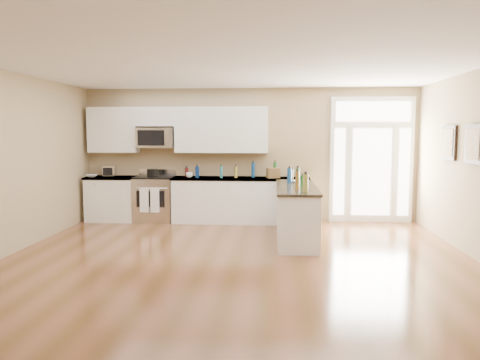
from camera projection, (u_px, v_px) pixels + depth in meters
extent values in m
plane|color=brown|center=(232.00, 276.00, 6.10)|extent=(8.00, 8.00, 0.00)
plane|color=tan|center=(249.00, 155.00, 9.93)|extent=(7.00, 0.00, 7.00)
plane|color=tan|center=(147.00, 244.00, 1.99)|extent=(7.00, 0.00, 7.00)
plane|color=white|center=(232.00, 58.00, 5.82)|extent=(8.00, 8.00, 0.00)
cube|color=white|center=(113.00, 200.00, 9.93)|extent=(1.06, 0.62, 0.90)
cube|color=black|center=(114.00, 218.00, 9.97)|extent=(1.02, 0.52, 0.10)
cube|color=black|center=(113.00, 178.00, 9.88)|extent=(1.10, 0.66, 0.04)
cube|color=white|center=(241.00, 201.00, 9.73)|extent=(2.81, 0.62, 0.90)
cube|color=black|center=(241.00, 220.00, 9.77)|extent=(2.77, 0.52, 0.10)
cube|color=black|center=(241.00, 179.00, 9.68)|extent=(2.85, 0.66, 0.04)
cube|color=white|center=(296.00, 214.00, 8.21)|extent=(0.65, 2.28, 0.90)
cube|color=black|center=(296.00, 236.00, 8.25)|extent=(0.61, 2.18, 0.10)
cube|color=black|center=(296.00, 187.00, 8.16)|extent=(0.69, 2.32, 0.04)
cube|color=white|center=(113.00, 130.00, 9.92)|extent=(1.04, 0.33, 0.95)
cube|color=white|center=(221.00, 130.00, 9.75)|extent=(1.94, 0.33, 0.95)
cube|color=white|center=(156.00, 117.00, 9.83)|extent=(0.82, 0.33, 0.40)
cube|color=silver|center=(156.00, 138.00, 9.84)|extent=(0.78, 0.40, 0.42)
cube|color=black|center=(151.00, 138.00, 9.64)|extent=(0.56, 0.01, 0.32)
cube|color=white|center=(371.00, 160.00, 9.71)|extent=(1.70, 0.08, 2.60)
cube|color=white|center=(371.00, 172.00, 9.69)|extent=(0.78, 0.02, 1.80)
cube|color=white|center=(339.00, 172.00, 9.74)|extent=(0.22, 0.02, 1.80)
cube|color=white|center=(404.00, 172.00, 9.64)|extent=(0.22, 0.02, 1.80)
cube|color=white|center=(373.00, 111.00, 9.56)|extent=(1.50, 0.02, 0.40)
cube|color=black|center=(449.00, 143.00, 7.86)|extent=(0.04, 0.58, 0.58)
cube|color=olive|center=(448.00, 143.00, 7.86)|extent=(0.01, 0.46, 0.46)
cube|color=black|center=(474.00, 144.00, 6.87)|extent=(0.04, 0.58, 0.58)
cube|color=olive|center=(473.00, 144.00, 6.87)|extent=(0.01, 0.46, 0.46)
cube|color=silver|center=(155.00, 200.00, 9.86)|extent=(0.80, 0.66, 0.92)
cube|color=black|center=(154.00, 177.00, 9.81)|extent=(0.80, 0.60, 0.03)
cube|color=silver|center=(158.00, 172.00, 10.10)|extent=(0.80, 0.04, 0.14)
cube|color=black|center=(150.00, 199.00, 9.53)|extent=(0.58, 0.01, 0.34)
cylinder|color=silver|center=(150.00, 188.00, 9.48)|extent=(0.70, 0.02, 0.02)
cube|color=white|center=(144.00, 200.00, 9.50)|extent=(0.18, 0.02, 0.50)
cube|color=white|center=(155.00, 200.00, 9.49)|extent=(0.18, 0.02, 0.50)
cylinder|color=black|center=(153.00, 173.00, 9.69)|extent=(0.24, 0.24, 0.18)
cube|color=silver|center=(109.00, 171.00, 9.99)|extent=(0.28, 0.23, 0.22)
cube|color=brown|center=(273.00, 173.00, 9.59)|extent=(0.29, 0.24, 0.21)
imported|color=white|center=(92.00, 176.00, 9.77)|extent=(0.27, 0.27, 0.05)
imported|color=white|center=(295.00, 181.00, 8.69)|extent=(0.17, 0.17, 0.05)
imported|color=white|center=(189.00, 175.00, 9.66)|extent=(0.14, 0.14, 0.11)
cylinder|color=#19591E|center=(302.00, 182.00, 7.96)|extent=(0.06, 0.06, 0.20)
cylinder|color=navy|center=(253.00, 170.00, 9.72)|extent=(0.08, 0.08, 0.31)
cylinder|color=brown|center=(290.00, 175.00, 8.91)|extent=(0.06, 0.06, 0.24)
cylinder|color=olive|center=(236.00, 172.00, 9.62)|extent=(0.06, 0.06, 0.23)
cylinder|color=#26727F|center=(221.00, 172.00, 9.61)|extent=(0.06, 0.06, 0.23)
cylinder|color=#591919|center=(187.00, 172.00, 9.83)|extent=(0.07, 0.07, 0.19)
cylinder|color=#B2B2B7|center=(292.00, 174.00, 9.52)|extent=(0.07, 0.07, 0.18)
cylinder|color=navy|center=(197.00, 172.00, 9.64)|extent=(0.09, 0.09, 0.23)
cylinder|color=#3F7226|center=(298.00, 177.00, 8.25)|extent=(0.07, 0.07, 0.31)
cylinder|color=#19591E|center=(275.00, 170.00, 9.66)|extent=(0.07, 0.07, 0.32)
cylinder|color=navy|center=(289.00, 176.00, 8.61)|extent=(0.08, 0.08, 0.28)
cylinder|color=brown|center=(297.00, 181.00, 7.61)|extent=(0.06, 0.06, 0.30)
cylinder|color=olive|center=(306.00, 183.00, 7.31)|extent=(0.09, 0.09, 0.28)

